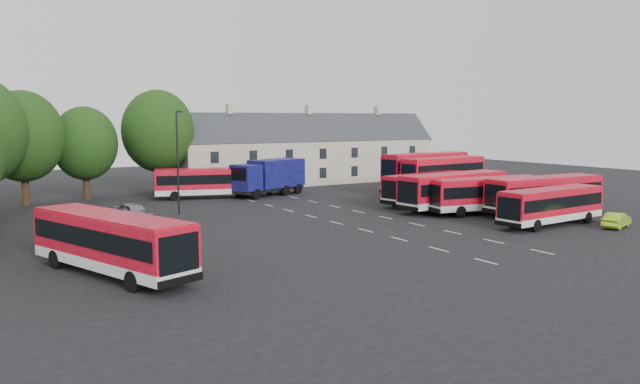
{
  "coord_description": "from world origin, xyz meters",
  "views": [
    {
      "loc": [
        -27.17,
        -39.4,
        8.36
      ],
      "look_at": [
        0.23,
        4.91,
        2.2
      ],
      "focal_mm": 35.0,
      "sensor_mm": 36.0,
      "label": 1
    }
  ],
  "objects_px": {
    "bus_row_a": "(551,203)",
    "silver_car": "(134,212)",
    "bus_dd_south": "(443,175)",
    "box_truck": "(269,176)",
    "lime_car": "(616,220)",
    "lamppost": "(178,160)",
    "bus_west": "(111,239)"
  },
  "relations": [
    {
      "from": "bus_row_a",
      "to": "silver_car",
      "type": "bearing_deg",
      "value": 140.95
    },
    {
      "from": "bus_dd_south",
      "to": "box_truck",
      "type": "bearing_deg",
      "value": 137.81
    },
    {
      "from": "lime_car",
      "to": "lamppost",
      "type": "relative_size",
      "value": 0.4
    },
    {
      "from": "bus_dd_south",
      "to": "bus_west",
      "type": "height_order",
      "value": "bus_dd_south"
    },
    {
      "from": "bus_row_a",
      "to": "lime_car",
      "type": "bearing_deg",
      "value": -46.65
    },
    {
      "from": "bus_dd_south",
      "to": "lamppost",
      "type": "distance_m",
      "value": 28.08
    },
    {
      "from": "box_truck",
      "to": "lamppost",
      "type": "height_order",
      "value": "lamppost"
    },
    {
      "from": "bus_west",
      "to": "lamppost",
      "type": "bearing_deg",
      "value": -47.16
    },
    {
      "from": "bus_west",
      "to": "silver_car",
      "type": "height_order",
      "value": "bus_west"
    },
    {
      "from": "lime_car",
      "to": "box_truck",
      "type": "bearing_deg",
      "value": 5.54
    },
    {
      "from": "bus_row_a",
      "to": "box_truck",
      "type": "relative_size",
      "value": 1.13
    },
    {
      "from": "bus_row_a",
      "to": "silver_car",
      "type": "relative_size",
      "value": 2.41
    },
    {
      "from": "box_truck",
      "to": "silver_car",
      "type": "xyz_separation_m",
      "value": [
        -17.21,
        -9.29,
        -1.45
      ]
    },
    {
      "from": "silver_car",
      "to": "lamppost",
      "type": "bearing_deg",
      "value": 1.59
    },
    {
      "from": "bus_dd_south",
      "to": "lamppost",
      "type": "xyz_separation_m",
      "value": [
        -27.77,
        3.39,
        2.38
      ]
    },
    {
      "from": "bus_dd_south",
      "to": "silver_car",
      "type": "relative_size",
      "value": 2.43
    },
    {
      "from": "bus_dd_south",
      "to": "bus_west",
      "type": "relative_size",
      "value": 0.89
    },
    {
      "from": "silver_car",
      "to": "lime_car",
      "type": "xyz_separation_m",
      "value": [
        30.75,
        -22.68,
        -0.15
      ]
    },
    {
      "from": "bus_row_a",
      "to": "bus_west",
      "type": "distance_m",
      "value": 33.16
    },
    {
      "from": "lime_car",
      "to": "silver_car",
      "type": "bearing_deg",
      "value": 36.19
    },
    {
      "from": "bus_row_a",
      "to": "box_truck",
      "type": "distance_m",
      "value": 30.4
    },
    {
      "from": "bus_row_a",
      "to": "lamppost",
      "type": "xyz_separation_m",
      "value": [
        -22.91,
        20.85,
        3.05
      ]
    },
    {
      "from": "box_truck",
      "to": "lime_car",
      "type": "distance_m",
      "value": 34.76
    },
    {
      "from": "bus_dd_south",
      "to": "bus_west",
      "type": "bearing_deg",
      "value": -163.17
    },
    {
      "from": "box_truck",
      "to": "silver_car",
      "type": "height_order",
      "value": "box_truck"
    },
    {
      "from": "box_truck",
      "to": "silver_car",
      "type": "distance_m",
      "value": 19.62
    },
    {
      "from": "bus_west",
      "to": "silver_car",
      "type": "relative_size",
      "value": 2.73
    },
    {
      "from": "silver_car",
      "to": "lamppost",
      "type": "height_order",
      "value": "lamppost"
    },
    {
      "from": "lime_car",
      "to": "bus_west",
      "type": "bearing_deg",
      "value": 64.18
    },
    {
      "from": "bus_row_a",
      "to": "bus_dd_south",
      "type": "distance_m",
      "value": 18.14
    },
    {
      "from": "bus_row_a",
      "to": "bus_dd_south",
      "type": "xyz_separation_m",
      "value": [
        4.86,
        17.46,
        0.67
      ]
    },
    {
      "from": "silver_car",
      "to": "bus_row_a",
      "type": "bearing_deg",
      "value": -52.39
    }
  ]
}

